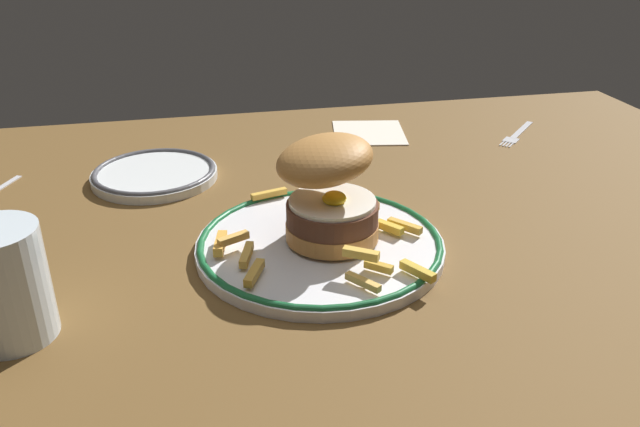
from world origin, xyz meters
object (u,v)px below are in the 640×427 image
(water_glass, at_px, (5,291))
(fork, at_px, (517,134))
(napkin, at_px, (369,132))
(burger, at_px, (328,189))
(side_plate, at_px, (155,174))
(dinner_plate, at_px, (320,244))

(water_glass, bearing_deg, fork, 29.99)
(water_glass, bearing_deg, napkin, 45.10)
(burger, xyz_separation_m, fork, (0.39, 0.31, -0.07))
(burger, distance_m, fork, 0.50)
(burger, xyz_separation_m, napkin, (0.15, 0.37, -0.07))
(fork, xyz_separation_m, napkin, (-0.24, 0.06, 0.00))
(side_plate, bearing_deg, water_glass, -109.01)
(burger, distance_m, napkin, 0.40)
(napkin, bearing_deg, water_glass, -134.90)
(fork, bearing_deg, napkin, 165.98)
(burger, bearing_deg, dinner_plate, -156.45)
(burger, xyz_separation_m, side_plate, (-0.19, 0.24, -0.06))
(water_glass, bearing_deg, burger, 17.34)
(dinner_plate, bearing_deg, water_glass, -162.88)
(side_plate, bearing_deg, dinner_plate, -53.53)
(water_glass, height_order, napkin, water_glass)
(fork, bearing_deg, side_plate, -173.58)
(dinner_plate, bearing_deg, napkin, 66.28)
(dinner_plate, distance_m, burger, 0.06)
(fork, bearing_deg, dinner_plate, -142.15)
(burger, height_order, napkin, burger)
(water_glass, xyz_separation_m, side_plate, (0.12, 0.34, -0.04))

